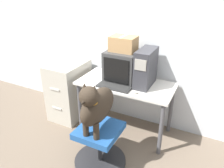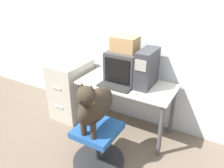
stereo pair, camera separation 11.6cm
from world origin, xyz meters
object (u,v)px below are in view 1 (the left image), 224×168
(keyboard, at_px, (113,87))
(dog, at_px, (97,105))
(crt_monitor, at_px, (123,66))
(pc_tower, at_px, (146,68))
(filing_cabinet, at_px, (69,90))
(cardboard_box, at_px, (123,44))
(office_chair, at_px, (100,146))

(keyboard, bearing_deg, dog, -81.80)
(keyboard, bearing_deg, crt_monitor, 91.91)
(crt_monitor, distance_m, pc_tower, 0.32)
(pc_tower, xyz_separation_m, filing_cabinet, (-1.14, -0.08, -0.53))
(crt_monitor, relative_size, filing_cabinet, 0.48)
(dog, bearing_deg, cardboard_box, 95.98)
(dog, height_order, filing_cabinet, dog)
(pc_tower, height_order, filing_cabinet, pc_tower)
(dog, bearing_deg, crt_monitor, 96.01)
(crt_monitor, distance_m, dog, 0.84)
(keyboard, xyz_separation_m, office_chair, (0.08, -0.49, -0.50))
(dog, bearing_deg, keyboard, 98.20)
(crt_monitor, xyz_separation_m, pc_tower, (0.32, -0.03, 0.04))
(cardboard_box, bearing_deg, crt_monitor, -90.00)
(filing_cabinet, height_order, cardboard_box, cardboard_box)
(cardboard_box, bearing_deg, dog, -84.02)
(office_chair, relative_size, filing_cabinet, 0.69)
(crt_monitor, distance_m, cardboard_box, 0.29)
(filing_cabinet, bearing_deg, keyboard, -12.02)
(dog, distance_m, filing_cabinet, 1.21)
(dog, xyz_separation_m, cardboard_box, (-0.09, 0.83, 0.41))
(pc_tower, xyz_separation_m, office_chair, (-0.23, -0.75, -0.72))
(crt_monitor, height_order, cardboard_box, cardboard_box)
(keyboard, height_order, filing_cabinet, filing_cabinet)
(dog, relative_size, filing_cabinet, 0.69)
(crt_monitor, bearing_deg, office_chair, -83.67)
(crt_monitor, relative_size, keyboard, 0.96)
(pc_tower, xyz_separation_m, dog, (-0.23, -0.79, -0.16))
(pc_tower, xyz_separation_m, cardboard_box, (-0.32, 0.03, 0.25))
(office_chair, bearing_deg, cardboard_box, 96.30)
(pc_tower, bearing_deg, filing_cabinet, -175.95)
(dog, bearing_deg, office_chair, 90.00)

